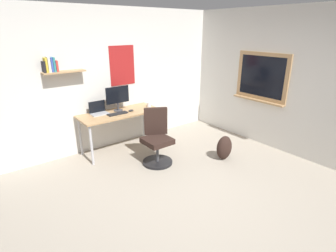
% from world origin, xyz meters
% --- Properties ---
extents(ground_plane, '(5.20, 5.20, 0.00)m').
position_xyz_m(ground_plane, '(0.00, 0.00, 0.00)').
color(ground_plane, '#9E9384').
rests_on(ground_plane, ground).
extents(wall_back, '(5.00, 0.30, 2.60)m').
position_xyz_m(wall_back, '(-0.01, 2.45, 1.30)').
color(wall_back, silver).
rests_on(wall_back, ground).
extents(wall_right, '(0.22, 5.00, 2.60)m').
position_xyz_m(wall_right, '(2.45, 0.03, 1.30)').
color(wall_right, silver).
rests_on(wall_right, ground).
extents(desk, '(1.49, 0.62, 0.75)m').
position_xyz_m(desk, '(-0.01, 2.06, 0.68)').
color(desk, tan).
rests_on(desk, ground).
extents(office_chair, '(0.55, 0.56, 0.95)m').
position_xyz_m(office_chair, '(0.24, 1.23, 0.41)').
color(office_chair, black).
rests_on(office_chair, ground).
extents(laptop, '(0.31, 0.21, 0.23)m').
position_xyz_m(laptop, '(-0.35, 2.21, 0.81)').
color(laptop, '#ADAFB5').
rests_on(laptop, desk).
extents(monitor_primary, '(0.46, 0.17, 0.46)m').
position_xyz_m(monitor_primary, '(0.03, 2.16, 1.02)').
color(monitor_primary, '#38383D').
rests_on(monitor_primary, desk).
extents(keyboard, '(0.37, 0.13, 0.02)m').
position_xyz_m(keyboard, '(-0.09, 1.98, 0.76)').
color(keyboard, black).
rests_on(keyboard, desk).
extents(computer_mouse, '(0.10, 0.06, 0.03)m').
position_xyz_m(computer_mouse, '(0.19, 1.98, 0.77)').
color(computer_mouse, '#262628').
rests_on(computer_mouse, desk).
extents(coffee_mug, '(0.08, 0.08, 0.09)m').
position_xyz_m(coffee_mug, '(0.64, 2.03, 0.80)').
color(coffee_mug, silver).
rests_on(coffee_mug, desk).
extents(backpack, '(0.32, 0.22, 0.44)m').
position_xyz_m(backpack, '(1.25, 0.57, 0.22)').
color(backpack, black).
rests_on(backpack, ground).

